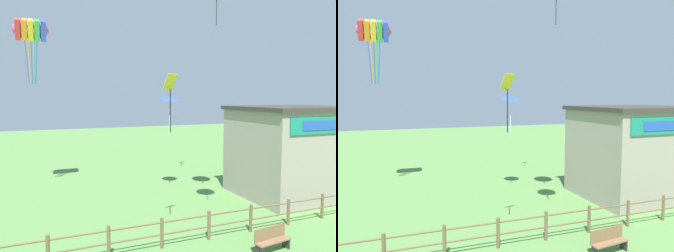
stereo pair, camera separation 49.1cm
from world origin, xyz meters
TOP-DOWN VIEW (x-y plane):
  - wooden_fence at (0.00, 7.28)m, footprint 19.59×0.14m
  - seaside_building at (9.03, 11.17)m, footprint 6.60×5.83m
  - park_bench_near_fence at (2.86, 5.41)m, footprint 1.66×0.58m
  - kite_rainbow_parafoil at (-5.74, 17.68)m, footprint 2.14×1.53m
  - kite_yellow_diamond at (-0.34, 8.18)m, footprint 0.62×0.53m
  - kite_blue_delta at (2.20, 14.41)m, footprint 1.17×1.15m

SIDE VIEW (x-z plane):
  - park_bench_near_fence at x=2.86m, z-range 0.02..0.99m
  - wooden_fence at x=0.00m, z-range 0.08..1.34m
  - seaside_building at x=9.03m, z-range 0.02..5.55m
  - kite_blue_delta at x=2.20m, z-range 4.70..7.20m
  - kite_yellow_diamond at x=-0.34m, z-range 5.05..7.52m
  - kite_rainbow_parafoil at x=-5.74m, z-range 8.19..12.27m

